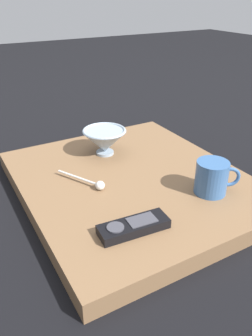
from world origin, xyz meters
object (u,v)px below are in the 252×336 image
cereal_bowl (105,140)px  teaspoon (94,183)px  coffee_mug (212,177)px  tv_remote_near (134,226)px

cereal_bowl → teaspoon: cereal_bowl is taller
cereal_bowl → teaspoon: (0.16, -0.11, -0.03)m
coffee_mug → tv_remote_near: coffee_mug is taller
teaspoon → tv_remote_near: same height
teaspoon → tv_remote_near: size_ratio=0.89×
tv_remote_near → teaspoon: bearing=179.5°
coffee_mug → teaspoon: bearing=-123.9°
coffee_mug → tv_remote_near: size_ratio=0.66×
teaspoon → tv_remote_near: 0.20m
coffee_mug → teaspoon: coffee_mug is taller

